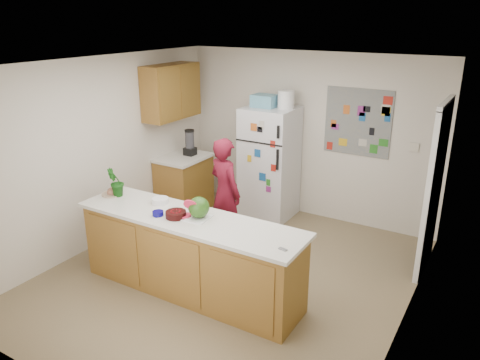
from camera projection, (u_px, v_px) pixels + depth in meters
The scene contains 26 objects.
floor at pixel (229, 276), 5.67m from camera, with size 4.00×4.50×0.02m, color brown.
wall_back at pixel (308, 136), 7.07m from camera, with size 4.00×0.02×2.50m, color beige.
wall_left at pixel (101, 153), 6.22m from camera, with size 0.02×4.50×2.50m, color beige.
wall_right at pixel (414, 216), 4.27m from camera, with size 0.02×4.50×2.50m, color beige.
ceiling at pixel (227, 63), 4.82m from camera, with size 4.00×4.50×0.02m, color white.
doorway at pixel (435, 190), 5.53m from camera, with size 0.03×0.85×2.04m, color black.
peninsula_base at pixel (190, 257), 5.21m from camera, with size 2.60×0.62×0.88m, color brown.
peninsula_top at pixel (188, 219), 5.05m from camera, with size 2.68×0.70×0.04m, color silver.
side_counter_base at pixel (184, 185), 7.43m from camera, with size 0.60×0.80×0.86m, color brown.
side_counter_top at pixel (183, 158), 7.28m from camera, with size 0.64×0.84×0.04m, color silver.
upper_cabinets at pixel (171, 92), 6.96m from camera, with size 0.35×1.00×0.80m, color brown.
refrigerator at pixel (269, 163), 7.12m from camera, with size 0.75×0.70×1.70m, color silver.
fridge_top_bin at pixel (265, 101), 6.85m from camera, with size 0.35×0.28×0.18m, color #5999B2.
photo_collage at pixel (358, 122), 6.59m from camera, with size 0.95×0.01×0.95m, color slate.
person at pixel (225, 193), 6.22m from camera, with size 0.55×0.36×1.50m, color maroon.
blender_appliance at pixel (190, 143), 7.28m from camera, with size 0.14×0.14×0.38m, color black.
cutting_board at pixel (194, 217), 5.04m from camera, with size 0.35×0.26×0.01m, color white.
watermelon at pixel (199, 207), 4.98m from camera, with size 0.23×0.23×0.23m, color #3A621D.
watermelon_slice at pixel (184, 216), 5.03m from camera, with size 0.15×0.15×0.02m, color #C52842.
cherry_bowl at pixel (176, 214), 5.03m from camera, with size 0.22×0.22×0.07m, color black.
white_bowl at pixel (160, 201), 5.42m from camera, with size 0.19×0.19×0.06m, color white.
cobalt_bowl at pixel (158, 213), 5.08m from camera, with size 0.12×0.12×0.05m, color #09075D.
plate at pixel (112, 194), 5.68m from camera, with size 0.25×0.25×0.02m, color beige.
paper_towel at pixel (186, 217), 5.04m from camera, with size 0.16×0.14×0.02m, color white.
keys at pixel (283, 249), 4.35m from camera, with size 0.08×0.04×0.01m, color gray.
potted_plant at pixel (116, 182), 5.56m from camera, with size 0.20×0.16×0.36m, color #1B3E12.
Camera 1 is at (2.65, -4.18, 2.99)m, focal length 35.00 mm.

